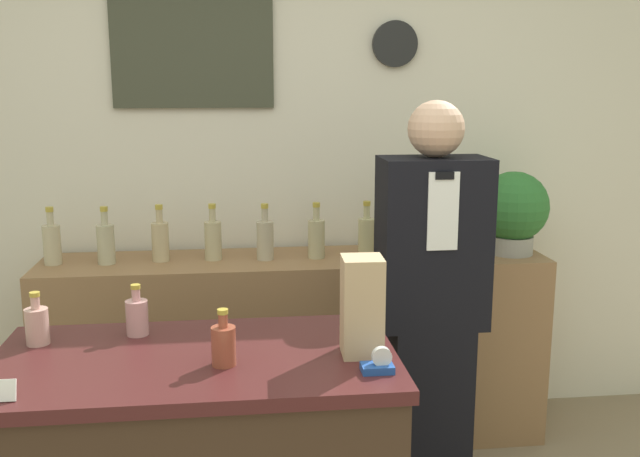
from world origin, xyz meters
The scene contains 18 objects.
back_wall centered at (0.00, 2.00, 1.36)m, with size 5.20×0.09×2.70m.
back_shelf centered at (0.13, 1.71, 0.45)m, with size 2.35×0.46×0.91m.
shopkeeper centered at (0.62, 1.12, 0.82)m, with size 0.42×0.26×1.65m.
potted_plant centered at (1.16, 1.67, 1.12)m, with size 0.33×0.33×0.40m.
paper_bag centered at (0.22, 0.45, 1.07)m, with size 0.12×0.12×0.30m.
tape_dispenser centered at (0.24, 0.31, 0.94)m, with size 0.09×0.06×0.07m.
counter_bottle_0 centered at (-0.76, 0.65, 0.98)m, with size 0.07×0.07×0.17m.
counter_bottle_1 centered at (-0.46, 0.70, 0.98)m, with size 0.07×0.07×0.17m.
counter_bottle_2 centered at (-0.18, 0.41, 0.98)m, with size 0.07×0.07×0.17m.
shelf_bottle_0 centered at (-0.97, 1.72, 1.01)m, with size 0.08×0.08×0.26m.
shelf_bottle_1 centered at (-0.73, 1.70, 1.01)m, with size 0.08×0.08×0.26m.
shelf_bottle_2 centered at (-0.49, 1.72, 1.01)m, with size 0.08×0.08×0.26m.
shelf_bottle_3 centered at (-0.25, 1.72, 1.01)m, with size 0.08×0.08×0.26m.
shelf_bottle_4 centered at (-0.01, 1.70, 1.01)m, with size 0.08×0.08×0.26m.
shelf_bottle_5 centered at (0.23, 1.70, 1.01)m, with size 0.08×0.08×0.26m.
shelf_bottle_6 centered at (0.47, 1.71, 1.01)m, with size 0.08×0.08×0.26m.
shelf_bottle_7 centered at (0.70, 1.70, 1.01)m, with size 0.08×0.08×0.26m.
shelf_bottle_8 centered at (0.94, 1.69, 1.01)m, with size 0.08×0.08×0.26m.
Camera 1 is at (-0.14, -1.52, 1.71)m, focal length 40.00 mm.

